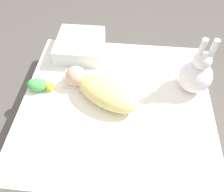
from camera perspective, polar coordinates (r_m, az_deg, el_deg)
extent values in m
plane|color=#514C47|center=(1.48, 1.03, -5.66)|extent=(12.00, 12.00, 0.00)
cube|color=white|center=(1.40, 1.08, -3.76)|extent=(1.15, 1.10, 0.18)
cube|color=white|center=(1.45, -8.11, 4.28)|extent=(0.23, 0.16, 0.02)
ellipsoid|color=#EFDB7F|center=(1.29, -1.18, 0.84)|extent=(0.45, 0.37, 0.14)
sphere|color=#DBB293|center=(1.39, -9.41, 5.08)|extent=(0.13, 0.13, 0.13)
cube|color=white|center=(1.61, -8.28, 12.86)|extent=(0.32, 0.33, 0.12)
sphere|color=white|center=(1.42, 20.89, 4.77)|extent=(0.20, 0.20, 0.20)
sphere|color=white|center=(1.33, 22.55, 8.61)|extent=(0.11, 0.11, 0.11)
cylinder|color=white|center=(1.27, 22.52, 11.55)|extent=(0.03, 0.03, 0.11)
cylinder|color=white|center=(1.29, 25.00, 11.18)|extent=(0.03, 0.03, 0.11)
ellipsoid|color=#51B756|center=(1.44, -18.95, 2.80)|extent=(0.13, 0.09, 0.08)
sphere|color=yellow|center=(1.42, -15.86, 2.42)|extent=(0.06, 0.06, 0.06)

